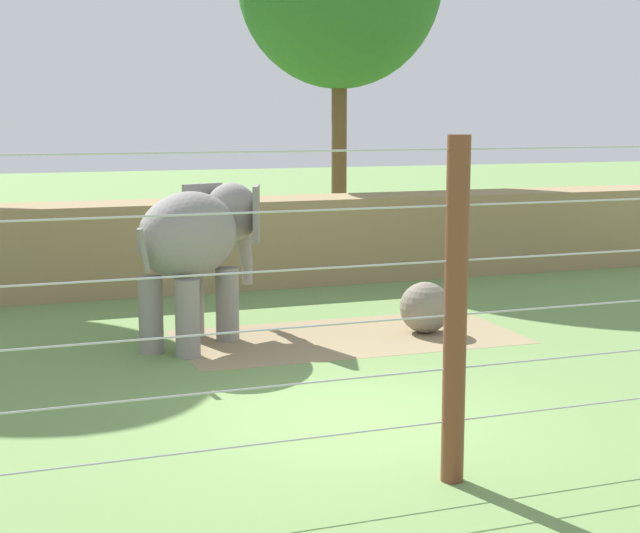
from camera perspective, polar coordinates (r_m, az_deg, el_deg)
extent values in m
plane|color=#6B8E4C|center=(13.19, 1.96, -8.83)|extent=(120.00, 120.00, 0.00)
cube|color=#937F5B|center=(17.80, 1.65, -4.15)|extent=(6.26, 3.31, 0.01)
cube|color=#997F56|center=(22.83, -7.98, 1.27)|extent=(36.00, 1.80, 2.05)
cylinder|color=gray|center=(17.84, -7.51, -2.02)|extent=(0.42, 0.42, 1.32)
cylinder|color=gray|center=(17.48, -5.47, -2.21)|extent=(0.42, 0.42, 1.32)
cylinder|color=gray|center=(16.73, -9.92, -2.81)|extent=(0.42, 0.42, 1.32)
cylinder|color=gray|center=(16.34, -7.79, -3.03)|extent=(0.42, 0.42, 1.32)
ellipsoid|color=gray|center=(16.89, -7.73, 1.84)|extent=(2.66, 2.69, 1.51)
ellipsoid|color=gray|center=(18.18, -5.21, 3.21)|extent=(1.40, 1.40, 1.09)
cube|color=gray|center=(18.38, -6.90, 3.25)|extent=(0.83, 0.39, 1.04)
cube|color=gray|center=(17.83, -3.76, 3.12)|extent=(0.37, 0.84, 1.04)
cylinder|color=gray|center=(18.57, -4.59, 2.13)|extent=(0.54, 0.54, 0.59)
cylinder|color=gray|center=(18.73, -4.41, 0.91)|extent=(0.41, 0.41, 0.55)
cylinder|color=gray|center=(18.85, -4.28, -0.24)|extent=(0.27, 0.27, 0.52)
cylinder|color=gray|center=(15.76, -10.33, 0.93)|extent=(0.27, 0.27, 0.75)
sphere|color=gray|center=(18.14, 6.21, -2.41)|extent=(0.96, 0.96, 0.96)
cylinder|color=brown|center=(10.58, 7.97, -2.68)|extent=(0.25, 0.25, 3.81)
cylinder|color=#B7B7BC|center=(10.81, 7.04, -9.09)|extent=(11.91, 0.02, 0.02)
cylinder|color=#B7B7BC|center=(10.64, 7.10, -6.04)|extent=(11.91, 0.02, 0.02)
cylinder|color=#B7B7BC|center=(10.51, 7.17, -2.91)|extent=(11.91, 0.02, 0.02)
cylinder|color=#B7B7BC|center=(10.40, 7.23, 0.30)|extent=(11.91, 0.02, 0.02)
cylinder|color=#B7B7BC|center=(10.33, 7.29, 3.56)|extent=(11.91, 0.02, 0.02)
cylinder|color=#B7B7BC|center=(10.29, 7.36, 6.86)|extent=(11.91, 0.02, 0.02)
cylinder|color=brown|center=(28.18, 1.13, 6.14)|extent=(0.44, 0.44, 5.34)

